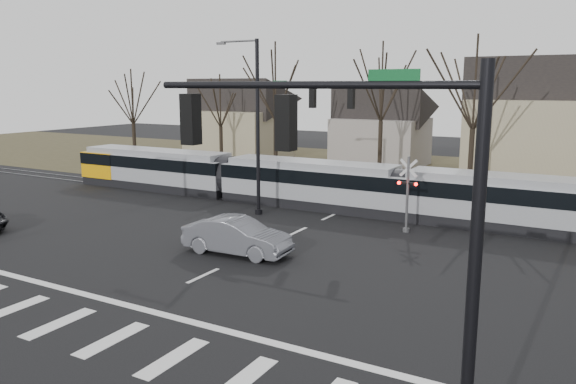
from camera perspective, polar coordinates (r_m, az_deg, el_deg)
The scene contains 15 objects.
ground at distance 21.81m, azimuth -11.88°, elevation -9.84°, with size 140.00×140.00×0.00m, color black.
grass_verge at distance 49.72m, azimuth 13.15°, elevation 1.72°, with size 140.00×28.00×0.01m, color #38331E.
crosswalk at distance 19.23m, azimuth -19.95°, elevation -13.14°, with size 27.00×2.60×0.01m.
stop_line at distance 20.59m, azimuth -15.24°, elevation -11.24°, with size 28.00×0.35×0.01m, color silver.
lane_dashes at distance 34.90m, azimuth 5.66°, elevation -1.83°, with size 0.18×30.00×0.01m.
rail_pair at distance 34.72m, azimuth 5.53°, elevation -1.85°, with size 90.00×1.52×0.06m.
tram at distance 35.62m, azimuth 2.13°, elevation 1.06°, with size 38.37×2.85×2.91m.
sedan at distance 25.75m, azimuth -5.20°, elevation -4.48°, with size 5.15×2.01×1.67m, color slate.
signal_pole_near_right at distance 10.16m, azimuth 8.13°, elevation -3.15°, with size 6.72×0.44×8.00m.
signal_pole_far at distance 32.08m, azimuth -0.68°, elevation 7.40°, with size 9.28×0.44×10.20m.
rail_crossing_signal at distance 29.86m, azimuth 12.02°, elevation -0.48°, with size 1.08×0.36×4.00m.
tree_row at distance 42.90m, azimuth 13.72°, elevation 7.01°, with size 59.20×7.20×10.00m.
house_a at distance 59.70m, azimuth -4.97°, elevation 7.73°, with size 9.72×8.64×8.60m.
house_b at distance 54.62m, azimuth 9.47°, elevation 6.83°, with size 8.64×7.56×7.65m.
house_c at distance 48.49m, azimuth 24.08°, elevation 7.06°, with size 10.80×8.64×10.10m.
Camera 1 is at (13.66, -15.20, 7.59)m, focal length 35.00 mm.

